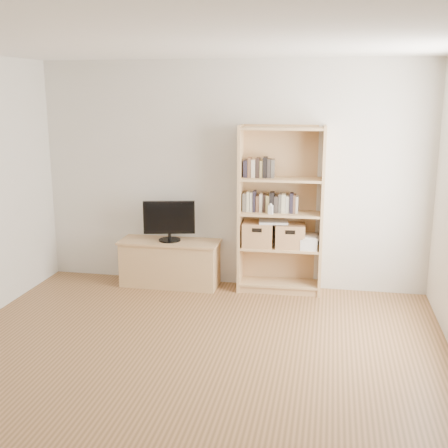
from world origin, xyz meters
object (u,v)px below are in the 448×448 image
(bookshelf, at_px, (281,211))
(tv_stand, at_px, (170,264))
(television, at_px, (169,221))
(laptop, at_px, (273,222))
(basket_left, at_px, (258,234))
(baby_monitor, at_px, (271,210))
(basket_right, at_px, (290,236))

(bookshelf, bearing_deg, tv_stand, -179.80)
(television, bearing_deg, tv_stand, 0.00)
(television, bearing_deg, laptop, -11.58)
(bookshelf, distance_m, television, 1.30)
(basket_left, xyz_separation_m, laptop, (0.17, -0.00, 0.15))
(baby_monitor, height_order, basket_right, baby_monitor)
(television, relative_size, basket_right, 1.83)
(basket_left, bearing_deg, bookshelf, 0.21)
(tv_stand, height_order, television, television)
(basket_left, height_order, laptop, laptop)
(baby_monitor, relative_size, basket_left, 0.29)
(baby_monitor, bearing_deg, bookshelf, 58.16)
(tv_stand, height_order, basket_right, basket_right)
(bookshelf, bearing_deg, basket_left, -178.81)
(tv_stand, height_order, bookshelf, bookshelf)
(television, xyz_separation_m, laptop, (1.21, 0.03, 0.04))
(bookshelf, distance_m, basket_right, 0.31)
(baby_monitor, bearing_deg, television, -171.70)
(tv_stand, bearing_deg, bookshelf, 1.92)
(basket_left, height_order, basket_right, basket_left)
(tv_stand, relative_size, television, 1.90)
(bookshelf, xyz_separation_m, television, (-1.29, -0.04, -0.17))
(laptop, bearing_deg, basket_left, 171.97)
(baby_monitor, relative_size, laptop, 0.31)
(television, relative_size, basket_left, 1.76)
(television, height_order, laptop, television)
(baby_monitor, bearing_deg, tv_stand, -171.70)
(tv_stand, distance_m, television, 0.52)
(bookshelf, relative_size, baby_monitor, 19.14)
(tv_stand, xyz_separation_m, bookshelf, (1.29, 0.04, 0.69))
(television, xyz_separation_m, basket_right, (1.40, 0.04, -0.12))
(television, distance_m, basket_right, 1.41)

